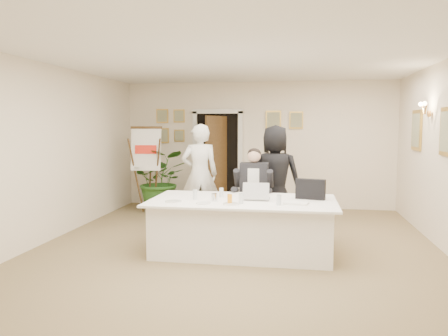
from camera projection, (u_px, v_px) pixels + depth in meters
floor at (236, 249)px, 6.48m from camera, size 7.00×7.00×0.00m
ceiling at (236, 57)px, 6.20m from camera, size 6.00×7.00×0.02m
wall_back at (257, 145)px, 9.77m from camera, size 6.00×0.10×2.80m
wall_front at (163, 191)px, 2.90m from camera, size 6.00×0.10×2.80m
wall_left at (46, 153)px, 6.83m from camera, size 0.10×7.00×2.80m
doorway at (217, 161)px, 9.78m from camera, size 1.14×0.86×2.20m
pictures_back_wall at (222, 125)px, 9.83m from camera, size 3.40×0.06×0.80m
pictures_right_wall at (429, 131)px, 7.00m from camera, size 0.06×2.20×0.80m
wall_sconce at (426, 109)px, 6.97m from camera, size 0.20×0.30×0.24m
conference_table at (242, 226)px, 6.29m from camera, size 2.65×1.42×0.78m
seated_man at (254, 191)px, 7.29m from camera, size 0.71×0.74×1.48m
flip_chart at (148, 174)px, 9.12m from camera, size 0.63×0.42×1.78m
standing_man at (200, 174)px, 8.10m from camera, size 0.78×0.63×1.86m
standing_woman at (275, 177)px, 7.74m from camera, size 0.93×0.64×1.84m
potted_palm at (161, 180)px, 9.38m from camera, size 1.34×1.20×1.33m
laptop at (257, 190)px, 6.27m from camera, size 0.38×0.39×0.28m
laptop_bag at (310, 189)px, 6.28m from camera, size 0.43×0.21×0.29m
paper_stack at (296, 203)px, 5.90m from camera, size 0.35×0.28×0.03m
plate_left at (173, 201)px, 6.07m from camera, size 0.29×0.29×0.01m
plate_mid at (203, 203)px, 5.93m from camera, size 0.23×0.23×0.01m
plate_near at (231, 204)px, 5.89m from camera, size 0.25×0.25×0.01m
glass_a at (195, 194)px, 6.28m from camera, size 0.08×0.08×0.14m
glass_b at (241, 199)px, 5.93m from camera, size 0.07×0.07×0.14m
glass_c at (279, 200)px, 5.82m from camera, size 0.08×0.08×0.14m
glass_d at (221, 193)px, 6.47m from camera, size 0.07×0.07×0.14m
oj_glass at (230, 199)px, 5.92m from camera, size 0.08×0.08×0.13m
steel_jug at (214, 197)px, 6.13m from camera, size 0.11×0.11×0.11m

